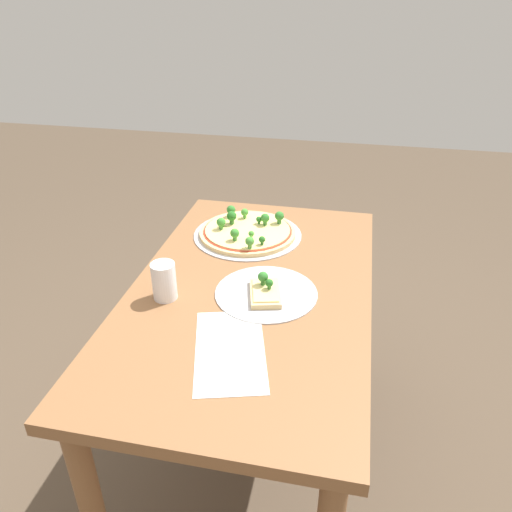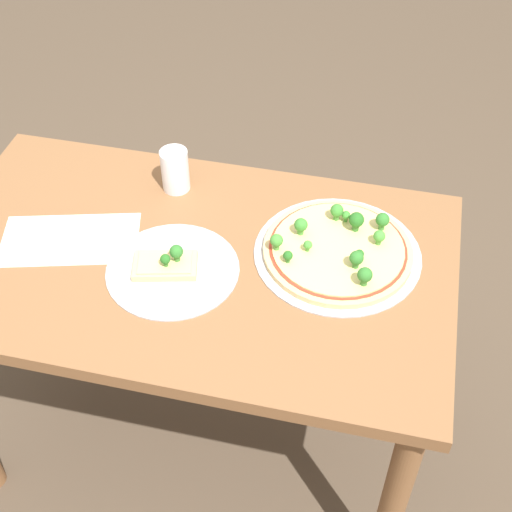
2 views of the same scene
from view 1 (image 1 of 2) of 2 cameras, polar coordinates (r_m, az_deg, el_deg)
ground_plane at (r=1.98m, az=-0.47°, el=-21.72°), size 8.00×8.00×0.00m
dining_table at (r=1.54m, az=-0.56°, el=-7.00°), size 1.20×0.70×0.74m
pizza_tray_whole at (r=1.77m, az=-0.99°, el=2.84°), size 0.38×0.38×0.07m
pizza_tray_slice at (r=1.44m, az=1.12°, el=-4.12°), size 0.30×0.30×0.07m
drinking_cup at (r=1.43m, az=-10.46°, el=-2.83°), size 0.07×0.07×0.11m
paper_menu at (r=1.25m, az=-2.99°, el=-10.66°), size 0.35×0.25×0.00m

